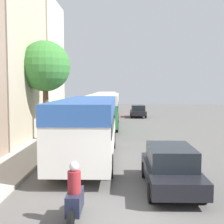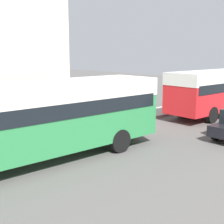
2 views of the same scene
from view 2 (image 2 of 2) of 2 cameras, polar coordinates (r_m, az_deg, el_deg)
The scene contains 3 objects.
bus_following at distance 11.93m, azimuth -14.86°, elevation -0.10°, with size 2.59×11.32×3.07m.
bus_third_in_line at distance 22.55m, azimuth 19.67°, elevation 4.54°, with size 2.49×9.83×3.00m.
pedestrian_near_curb at distance 18.39m, azimuth 0.60°, elevation 0.98°, with size 0.36×0.36×1.72m.
Camera 2 is at (8.98, 15.46, 4.18)m, focal length 50.00 mm.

